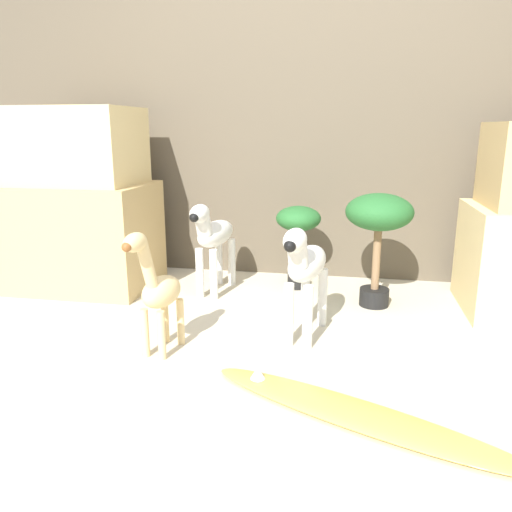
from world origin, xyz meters
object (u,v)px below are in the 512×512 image
Objects in this scene: giraffe_figurine at (158,289)px; potted_palm_front at (379,221)px; zebra_left at (213,237)px; potted_palm_back at (298,227)px; zebra_right at (305,267)px; surfboard at (354,413)px.

potted_palm_front is (0.99, 0.83, 0.19)m from giraffe_figurine.
zebra_left is at bearing 177.11° from potted_palm_front.
potted_palm_back is at bearing 152.29° from potted_palm_front.
zebra_left is 0.88m from giraffe_figurine.
giraffe_figurine reaches higher than zebra_left.
zebra_right is at bearing 24.45° from giraffe_figurine.
potted_palm_front is (0.98, -0.05, 0.14)m from zebra_left.
potted_palm_front is 0.55× the size of surfboard.
zebra_right and zebra_left have the same top height.
giraffe_figurine is at bearing -140.18° from potted_palm_front.
zebra_right is 0.98× the size of giraffe_figurine.
potted_palm_front is 1.23× the size of potted_palm_back.
surfboard is at bearing -76.22° from potted_palm_back.
giraffe_figurine reaches higher than potted_palm_back.
potted_palm_front reaches higher than giraffe_figurine.
surfboard is (-0.12, -1.21, -0.48)m from potted_palm_front.
surfboard is (0.24, -0.67, -0.34)m from zebra_right.
giraffe_figurine is 1.00m from surfboard.
zebra_right is at bearing -81.76° from potted_palm_back.
potted_palm_back is at bearing 21.81° from zebra_left.
giraffe_figurine is at bearing 156.54° from surfboard.
zebra_right reaches higher than surfboard.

